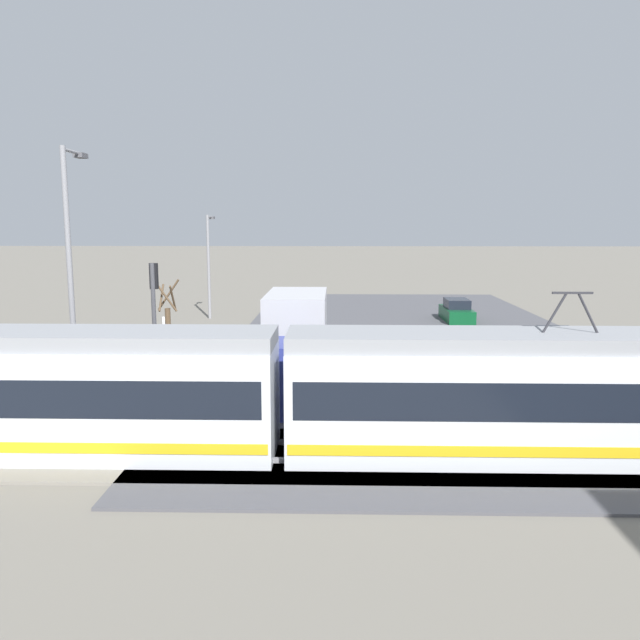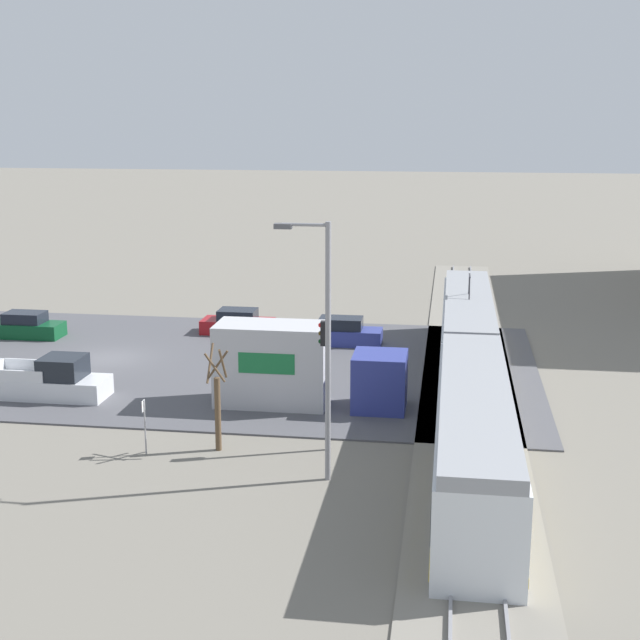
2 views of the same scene
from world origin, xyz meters
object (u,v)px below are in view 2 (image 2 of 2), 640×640
object	(u,v)px
light_rail_tram	(470,374)
no_parking_sign	(145,421)
pickup_truck	(51,381)
sedan_car_0	(25,327)
sedan_car_1	(341,333)
street_tree	(218,403)
box_truck	(298,368)
street_lamp_near_crossing	(323,337)
traffic_light_pole	(326,367)
sedan_car_2	(238,323)

from	to	relation	value
light_rail_tram	no_parking_sign	xyz separation A→B (m)	(6.67, -12.44, -0.46)
pickup_truck	sedan_car_0	world-z (taller)	pickup_truck
sedan_car_1	street_tree	distance (m)	16.97
box_truck	street_lamp_near_crossing	world-z (taller)	street_lamp_near_crossing
box_truck	traffic_light_pole	world-z (taller)	traffic_light_pole
pickup_truck	box_truck	bearing A→B (deg)	92.63
sedan_car_0	traffic_light_pole	distance (m)	25.09
box_truck	no_parking_sign	bearing A→B (deg)	-36.42
box_truck	street_lamp_near_crossing	distance (m)	8.98
box_truck	sedan_car_1	distance (m)	11.04
pickup_truck	street_lamp_near_crossing	world-z (taller)	street_lamp_near_crossing
pickup_truck	street_lamp_near_crossing	size ratio (longest dim) A/B	0.59
box_truck	sedan_car_2	world-z (taller)	box_truck
sedan_car_1	traffic_light_pole	distance (m)	16.33
street_lamp_near_crossing	no_parking_sign	bearing A→B (deg)	-100.97
light_rail_tram	pickup_truck	xyz separation A→B (m)	(0.63, -19.09, -0.99)
traffic_light_pole	street_lamp_near_crossing	bearing A→B (deg)	5.53
sedan_car_2	sedan_car_1	bearing A→B (deg)	-104.99
street_lamp_near_crossing	sedan_car_2	bearing A→B (deg)	-158.57
street_tree	pickup_truck	bearing A→B (deg)	-119.12
street_tree	street_lamp_near_crossing	size ratio (longest dim) A/B	0.45
sedan_car_1	street_tree	size ratio (longest dim) A/B	1.10
light_rail_tram	pickup_truck	bearing A→B (deg)	-88.10
box_truck	sedan_car_0	size ratio (longest dim) A/B	1.96
sedan_car_0	street_lamp_near_crossing	world-z (taller)	street_lamp_near_crossing
light_rail_tram	street_lamp_near_crossing	size ratio (longest dim) A/B	3.39
sedan_car_1	no_parking_sign	bearing A→B (deg)	-17.18
pickup_truck	street_tree	distance (m)	10.73
box_truck	street_tree	xyz separation A→B (m)	(5.72, -2.17, 0.14)
street_lamp_near_crossing	street_tree	bearing A→B (deg)	-116.58
sedan_car_2	traffic_light_pole	distance (m)	19.60
traffic_light_pole	sedan_car_1	bearing A→B (deg)	-174.96
sedan_car_0	street_lamp_near_crossing	size ratio (longest dim) A/B	0.47
no_parking_sign	sedan_car_0	bearing A→B (deg)	-141.66
no_parking_sign	traffic_light_pole	bearing A→B (deg)	102.31
street_tree	street_lamp_near_crossing	distance (m)	6.01
sedan_car_2	street_lamp_near_crossing	xyz separation A→B (m)	(20.64, 8.10, 4.63)
box_truck	no_parking_sign	size ratio (longest dim) A/B	3.89
pickup_truck	street_tree	world-z (taller)	street_tree
light_rail_tram	traffic_light_pole	xyz separation A→B (m)	(5.18, -5.60, 1.56)
light_rail_tram	street_lamp_near_crossing	distance (m)	10.26
pickup_truck	no_parking_sign	distance (m)	9.00
street_tree	no_parking_sign	bearing A→B (deg)	-72.48
street_tree	street_lamp_near_crossing	world-z (taller)	street_lamp_near_crossing
traffic_light_pole	box_truck	bearing A→B (deg)	-158.54
sedan_car_2	traffic_light_pole	bearing A→B (deg)	-156.24
traffic_light_pole	street_lamp_near_crossing	world-z (taller)	street_lamp_near_crossing
traffic_light_pole	no_parking_sign	world-z (taller)	traffic_light_pole
sedan_car_1	sedan_car_2	world-z (taller)	sedan_car_1
sedan_car_1	traffic_light_pole	world-z (taller)	traffic_light_pole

